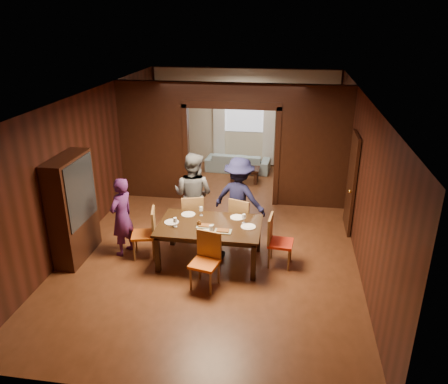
% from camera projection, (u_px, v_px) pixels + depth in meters
% --- Properties ---
extents(floor, '(9.00, 9.00, 0.00)m').
position_uv_depth(floor, '(221.00, 229.00, 9.46)').
color(floor, '#572F18').
rests_on(floor, ground).
extents(ceiling, '(5.50, 9.00, 0.02)m').
position_uv_depth(ceiling, '(220.00, 95.00, 8.36)').
color(ceiling, silver).
rests_on(ceiling, room_walls).
extents(room_walls, '(5.52, 9.01, 2.90)m').
position_uv_depth(room_walls, '(233.00, 139.00, 10.61)').
color(room_walls, black).
rests_on(room_walls, floor).
extents(person_purple, '(0.54, 0.66, 1.55)m').
position_uv_depth(person_purple, '(122.00, 217.00, 8.26)').
color(person_purple, '#4A1D56').
rests_on(person_purple, floor).
extents(person_grey, '(1.02, 0.89, 1.80)m').
position_uv_depth(person_grey, '(193.00, 195.00, 8.94)').
color(person_grey, '#57595E').
rests_on(person_grey, floor).
extents(person_navy, '(1.25, 0.95, 1.72)m').
position_uv_depth(person_navy, '(239.00, 198.00, 8.88)').
color(person_navy, '#161738').
rests_on(person_navy, floor).
extents(sofa, '(1.91, 0.85, 0.54)m').
position_uv_depth(sofa, '(238.00, 162.00, 12.89)').
color(sofa, '#95B6C3').
rests_on(sofa, floor).
extents(serving_bowl, '(0.31, 0.31, 0.08)m').
position_uv_depth(serving_bowl, '(217.00, 220.00, 8.07)').
color(serving_bowl, black).
rests_on(serving_bowl, dining_table).
extents(dining_table, '(1.88, 1.17, 0.76)m').
position_uv_depth(dining_table, '(210.00, 243.00, 8.13)').
color(dining_table, black).
rests_on(dining_table, floor).
extents(coffee_table, '(0.80, 0.50, 0.40)m').
position_uv_depth(coffee_table, '(245.00, 175.00, 12.08)').
color(coffee_table, black).
rests_on(coffee_table, floor).
extents(chair_left, '(0.53, 0.53, 0.97)m').
position_uv_depth(chair_left, '(144.00, 233.00, 8.26)').
color(chair_left, '#C45312').
rests_on(chair_left, floor).
extents(chair_right, '(0.48, 0.48, 0.97)m').
position_uv_depth(chair_right, '(281.00, 241.00, 7.97)').
color(chair_right, red).
rests_on(chair_right, floor).
extents(chair_far_l, '(0.54, 0.54, 0.97)m').
position_uv_depth(chair_far_l, '(192.00, 216.00, 8.97)').
color(chair_far_l, '#C44712').
rests_on(chair_far_l, floor).
extents(chair_far_r, '(0.56, 0.56, 0.97)m').
position_uv_depth(chair_far_r, '(243.00, 219.00, 8.83)').
color(chair_far_r, '#C76B12').
rests_on(chair_far_r, floor).
extents(chair_near, '(0.53, 0.53, 0.97)m').
position_uv_depth(chair_near, '(205.00, 262.00, 7.31)').
color(chair_near, orange).
rests_on(chair_near, floor).
extents(hutch, '(0.40, 1.20, 2.00)m').
position_uv_depth(hutch, '(73.00, 209.00, 8.06)').
color(hutch, black).
rests_on(hutch, floor).
extents(door_right, '(0.06, 0.90, 2.10)m').
position_uv_depth(door_right, '(351.00, 183.00, 9.14)').
color(door_right, black).
rests_on(door_right, floor).
extents(window_far, '(1.20, 0.03, 1.30)m').
position_uv_depth(window_far, '(244.00, 110.00, 12.87)').
color(window_far, silver).
rests_on(window_far, back_wall).
extents(curtain_left, '(0.35, 0.06, 2.40)m').
position_uv_depth(curtain_left, '(219.00, 124.00, 13.11)').
color(curtain_left, white).
rests_on(curtain_left, back_wall).
extents(curtain_right, '(0.35, 0.06, 2.40)m').
position_uv_depth(curtain_right, '(269.00, 126.00, 12.90)').
color(curtain_right, white).
rests_on(curtain_right, back_wall).
extents(plate_left, '(0.27, 0.27, 0.01)m').
position_uv_depth(plate_left, '(172.00, 222.00, 8.07)').
color(plate_left, silver).
rests_on(plate_left, dining_table).
extents(plate_far_l, '(0.27, 0.27, 0.01)m').
position_uv_depth(plate_far_l, '(188.00, 214.00, 8.38)').
color(plate_far_l, silver).
rests_on(plate_far_l, dining_table).
extents(plate_far_r, '(0.27, 0.27, 0.01)m').
position_uv_depth(plate_far_r, '(237.00, 217.00, 8.26)').
color(plate_far_r, white).
rests_on(plate_far_r, dining_table).
extents(plate_right, '(0.27, 0.27, 0.01)m').
position_uv_depth(plate_right, '(248.00, 227.00, 7.90)').
color(plate_right, white).
rests_on(plate_right, dining_table).
extents(plate_near, '(0.27, 0.27, 0.01)m').
position_uv_depth(plate_near, '(205.00, 233.00, 7.67)').
color(plate_near, white).
rests_on(plate_near, dining_table).
extents(platter_a, '(0.30, 0.20, 0.04)m').
position_uv_depth(platter_a, '(205.00, 226.00, 7.90)').
color(platter_a, gray).
rests_on(platter_a, dining_table).
extents(platter_b, '(0.30, 0.20, 0.04)m').
position_uv_depth(platter_b, '(223.00, 231.00, 7.72)').
color(platter_b, gray).
rests_on(platter_b, dining_table).
extents(wineglass_left, '(0.08, 0.08, 0.18)m').
position_uv_depth(wineglass_left, '(175.00, 222.00, 7.87)').
color(wineglass_left, silver).
rests_on(wineglass_left, dining_table).
extents(wineglass_far, '(0.08, 0.08, 0.18)m').
position_uv_depth(wineglass_far, '(201.00, 211.00, 8.32)').
color(wineglass_far, white).
rests_on(wineglass_far, dining_table).
extents(wineglass_right, '(0.08, 0.08, 0.18)m').
position_uv_depth(wineglass_right, '(244.00, 219.00, 8.01)').
color(wineglass_right, silver).
rests_on(wineglass_right, dining_table).
extents(tumbler, '(0.07, 0.07, 0.14)m').
position_uv_depth(tumbler, '(211.00, 229.00, 7.67)').
color(tumbler, silver).
rests_on(tumbler, dining_table).
extents(condiment_jar, '(0.08, 0.08, 0.11)m').
position_uv_depth(condiment_jar, '(199.00, 223.00, 7.92)').
color(condiment_jar, '#452810').
rests_on(condiment_jar, dining_table).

